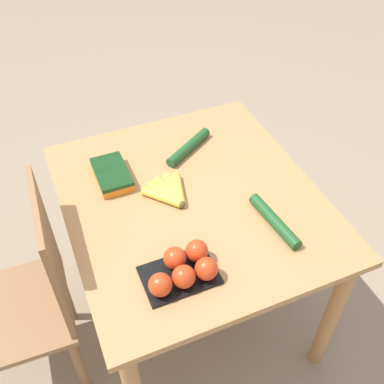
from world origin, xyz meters
The scene contains 8 objects.
ground_plane centered at (0.00, 0.00, 0.00)m, with size 12.00×12.00×0.00m, color gray.
dining_table centered at (0.00, 0.00, 0.63)m, with size 1.03×0.93×0.75m.
chair centered at (-0.01, 0.65, 0.48)m, with size 0.44×0.42×0.95m.
banana_bunch centered at (0.04, 0.07, 0.76)m, with size 0.18×0.17×0.03m.
tomato_pack centered at (-0.32, 0.16, 0.79)m, with size 0.16×0.24×0.08m.
carrot_bag centered at (0.21, 0.25, 0.77)m, with size 0.20×0.12×0.05m.
cucumber_near centered at (0.26, -0.10, 0.77)m, with size 0.17×0.24×0.04m.
cucumber_far centered at (-0.23, -0.21, 0.77)m, with size 0.26×0.07×0.04m.
Camera 1 is at (-1.09, 0.46, 1.93)m, focal length 42.00 mm.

